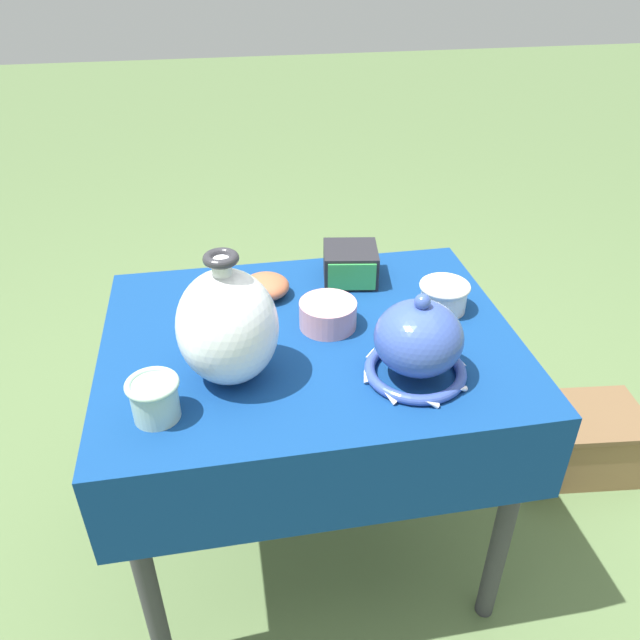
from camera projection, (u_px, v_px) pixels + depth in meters
name	position (u px, v px, depth m)	size (l,w,h in m)	color
ground_plane	(312.00, 537.00, 1.76)	(14.00, 14.00, 0.00)	#567042
display_table	(311.00, 369.00, 1.41)	(0.90, 0.71, 0.70)	#38383D
vase_tall_bulbous	(228.00, 326.00, 1.19)	(0.20, 0.20, 0.27)	white
vase_dome_bell	(418.00, 344.00, 1.21)	(0.22, 0.22, 0.19)	#3851A8
mosaic_tile_box	(350.00, 264.00, 1.56)	(0.15, 0.15, 0.08)	#232328
pot_squat_rose	(328.00, 314.00, 1.39)	(0.13, 0.13, 0.06)	#D19399
cup_wide_ivory	(444.00, 295.00, 1.44)	(0.12, 0.12, 0.07)	white
bowl_shallow_terracotta	(265.00, 286.00, 1.50)	(0.12, 0.12, 0.05)	#BC6642
cup_wide_celadon	(154.00, 398.00, 1.13)	(0.10, 0.10, 0.08)	#A8CCB7
wooden_crate	(572.00, 438.00, 1.93)	(0.43, 0.28, 0.21)	olive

